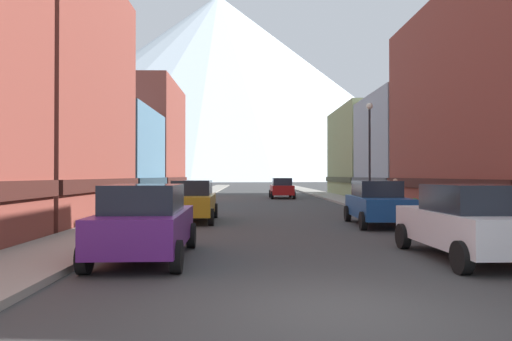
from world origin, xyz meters
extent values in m
plane|color=#3B3B3B|center=(0.00, 0.00, 0.00)|extent=(400.00, 400.00, 0.00)
cube|color=gray|center=(-6.25, 35.00, 0.07)|extent=(2.50, 100.00, 0.15)
cube|color=gray|center=(6.25, 35.00, 0.07)|extent=(2.50, 100.00, 0.15)
cube|color=brown|center=(-11.96, 13.43, 5.49)|extent=(8.92, 10.23, 10.98)
cube|color=#3B1B16|center=(-11.96, 13.43, 1.60)|extent=(9.22, 10.23, 0.50)
cube|color=slate|center=(-10.84, 23.30, 3.14)|extent=(6.68, 8.60, 6.29)
cube|color=#22333F|center=(-10.84, 23.30, 1.60)|extent=(6.98, 8.60, 0.50)
cube|color=brown|center=(-11.82, 33.43, 4.96)|extent=(8.64, 10.70, 9.91)
cube|color=#3B1B16|center=(-11.82, 33.43, 1.60)|extent=(8.94, 10.70, 0.50)
cube|color=#99A5B2|center=(11.12, 27.15, 3.96)|extent=(7.25, 9.55, 7.93)
cube|color=#444A50|center=(11.12, 27.15, 1.60)|extent=(7.55, 9.55, 0.50)
cube|color=#8C9966|center=(10.79, 38.52, 4.31)|extent=(6.57, 12.36, 8.61)
cube|color=#3F442D|center=(10.79, 38.52, 1.60)|extent=(6.87, 12.36, 0.50)
cube|color=#591E72|center=(-3.80, 4.30, 0.74)|extent=(1.98, 4.46, 0.80)
cube|color=#1E232D|center=(-3.79, 4.05, 1.46)|extent=(1.67, 2.25, 0.64)
cylinder|color=black|center=(-4.77, 5.92, 0.34)|extent=(0.24, 0.69, 0.68)
cylinder|color=black|center=(-2.93, 5.98, 0.34)|extent=(0.24, 0.69, 0.68)
cylinder|color=black|center=(-4.67, 2.63, 0.34)|extent=(0.24, 0.69, 0.68)
cylinder|color=black|center=(-2.83, 2.68, 0.34)|extent=(0.24, 0.69, 0.68)
cube|color=#B28419|center=(-3.80, 13.35, 0.74)|extent=(1.93, 4.44, 0.80)
cube|color=#1E232D|center=(-3.81, 13.60, 1.46)|extent=(1.65, 2.23, 0.64)
cylinder|color=black|center=(-2.84, 11.72, 0.34)|extent=(0.23, 0.68, 0.68)
cylinder|color=black|center=(-4.68, 11.68, 0.34)|extent=(0.23, 0.68, 0.68)
cylinder|color=black|center=(-2.92, 15.02, 0.34)|extent=(0.23, 0.68, 0.68)
cylinder|color=black|center=(-4.76, 14.98, 0.34)|extent=(0.23, 0.68, 0.68)
cube|color=silver|center=(3.80, 4.15, 0.74)|extent=(1.94, 4.44, 0.80)
cube|color=#1E232D|center=(3.81, 3.90, 1.46)|extent=(1.65, 2.24, 0.64)
cylinder|color=black|center=(2.84, 5.78, 0.34)|extent=(0.24, 0.68, 0.68)
cylinder|color=black|center=(4.68, 5.82, 0.34)|extent=(0.24, 0.68, 0.68)
cylinder|color=black|center=(2.92, 2.48, 0.34)|extent=(0.24, 0.68, 0.68)
cube|color=#19478C|center=(3.80, 11.59, 0.74)|extent=(2.03, 4.47, 0.80)
cube|color=#1E232D|center=(3.81, 11.84, 1.46)|extent=(1.69, 2.27, 0.64)
cylinder|color=black|center=(4.65, 9.91, 0.34)|extent=(0.25, 0.69, 0.68)
cylinder|color=black|center=(2.81, 9.99, 0.34)|extent=(0.25, 0.69, 0.68)
cylinder|color=black|center=(4.79, 13.20, 0.34)|extent=(0.25, 0.69, 0.68)
cylinder|color=black|center=(2.95, 13.28, 0.34)|extent=(0.25, 0.69, 0.68)
cube|color=#9E1111|center=(1.60, 33.79, 0.74)|extent=(1.84, 4.40, 0.80)
cube|color=#1E232D|center=(1.60, 33.54, 1.46)|extent=(1.60, 2.20, 0.64)
cylinder|color=black|center=(0.68, 35.44, 0.34)|extent=(0.22, 0.68, 0.68)
cylinder|color=black|center=(2.52, 35.44, 0.34)|extent=(0.22, 0.68, 0.68)
cylinder|color=black|center=(0.68, 32.14, 0.34)|extent=(0.22, 0.68, 0.68)
cylinder|color=black|center=(2.52, 32.14, 0.34)|extent=(0.22, 0.68, 0.68)
cylinder|color=#4C5156|center=(6.35, 10.55, 0.60)|extent=(0.56, 0.56, 0.90)
cylinder|color=#2D2D33|center=(6.35, 10.55, 1.09)|extent=(0.59, 0.59, 0.08)
cylinder|color=gray|center=(-7.00, 13.54, 0.36)|extent=(0.50, 0.50, 0.42)
sphere|color=#216A2E|center=(-7.00, 13.54, 0.84)|extent=(0.69, 0.69, 0.69)
cylinder|color=gray|center=(7.00, 16.34, 0.30)|extent=(0.44, 0.44, 0.30)
sphere|color=#1F8830|center=(7.00, 16.34, 0.63)|extent=(0.44, 0.44, 0.44)
cylinder|color=brown|center=(6.25, 17.04, 0.88)|extent=(0.36, 0.36, 1.46)
sphere|color=tan|center=(6.25, 17.04, 1.72)|extent=(0.23, 0.23, 0.23)
cylinder|color=black|center=(5.35, 18.67, 2.90)|extent=(0.12, 0.12, 5.50)
sphere|color=white|center=(5.35, 18.67, 5.83)|extent=(0.36, 0.36, 0.36)
cone|color=silver|center=(-18.39, 260.00, 53.09)|extent=(259.24, 259.24, 106.19)
camera|label=1|loc=(-1.39, -6.76, 1.99)|focal=32.52mm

